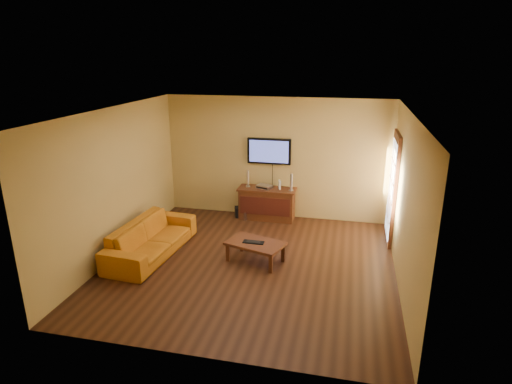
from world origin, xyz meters
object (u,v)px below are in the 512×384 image
(coffee_table, at_px, (255,245))
(speaker_left, at_px, (248,179))
(media_console, at_px, (267,204))
(av_receiver, at_px, (264,187))
(speaker_right, at_px, (291,183))
(sofa, at_px, (151,233))
(subwoofer, at_px, (240,212))
(bottle, at_px, (245,217))
(game_console, at_px, (280,185))
(keyboard, at_px, (254,242))
(television, at_px, (269,151))

(coffee_table, distance_m, speaker_left, 2.31)
(media_console, relative_size, av_receiver, 3.99)
(av_receiver, bearing_deg, speaker_right, 14.97)
(sofa, distance_m, subwoofer, 2.50)
(speaker_right, bearing_deg, coffee_table, -99.17)
(bottle, bearing_deg, speaker_right, 11.13)
(media_console, xyz_separation_m, sofa, (-1.74, -2.22, 0.06))
(speaker_left, xyz_separation_m, game_console, (0.72, -0.02, -0.08))
(coffee_table, distance_m, game_console, 2.18)
(media_console, relative_size, speaker_left, 3.43)
(av_receiver, height_order, game_console, game_console)
(speaker_left, xyz_separation_m, av_receiver, (0.38, -0.03, -0.14))
(sofa, xyz_separation_m, keyboard, (1.92, 0.11, -0.04))
(television, distance_m, keyboard, 2.59)
(game_console, bearing_deg, media_console, 167.36)
(coffee_table, bearing_deg, media_console, 95.75)
(television, relative_size, game_console, 4.97)
(media_console, height_order, speaker_right, speaker_right)
(media_console, xyz_separation_m, television, (0.00, 0.21, 1.16))
(sofa, height_order, keyboard, sofa)
(subwoofer, distance_m, bottle, 0.28)
(coffee_table, xyz_separation_m, keyboard, (-0.03, -0.02, 0.06))
(av_receiver, relative_size, bottle, 1.63)
(speaker_right, bearing_deg, television, 156.42)
(sofa, relative_size, av_receiver, 6.67)
(media_console, bearing_deg, bottle, -152.98)
(speaker_left, height_order, speaker_right, speaker_right)
(sofa, bearing_deg, game_console, -37.63)
(speaker_right, relative_size, keyboard, 1.00)
(keyboard, bearing_deg, speaker_right, 80.11)
(media_console, height_order, speaker_left, speaker_left)
(media_console, bearing_deg, speaker_right, -3.43)
(coffee_table, distance_m, av_receiver, 2.17)
(coffee_table, height_order, speaker_left, speaker_left)
(av_receiver, distance_m, subwoofer, 0.85)
(coffee_table, distance_m, speaker_right, 2.17)
(media_console, height_order, game_console, game_console)
(television, xyz_separation_m, sofa, (-1.74, -2.43, -1.10))
(coffee_table, bearing_deg, speaker_left, 107.03)
(coffee_table, bearing_deg, game_console, 88.21)
(speaker_left, relative_size, av_receiver, 1.17)
(television, height_order, bottle, television)
(media_console, relative_size, bottle, 6.49)
(television, height_order, coffee_table, television)
(media_console, bearing_deg, speaker_left, 174.33)
(television, bearing_deg, coffee_table, -84.76)
(sofa, bearing_deg, speaker_left, -25.46)
(media_console, relative_size, sofa, 0.60)
(speaker_right, bearing_deg, game_console, 167.72)
(game_console, distance_m, keyboard, 2.19)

